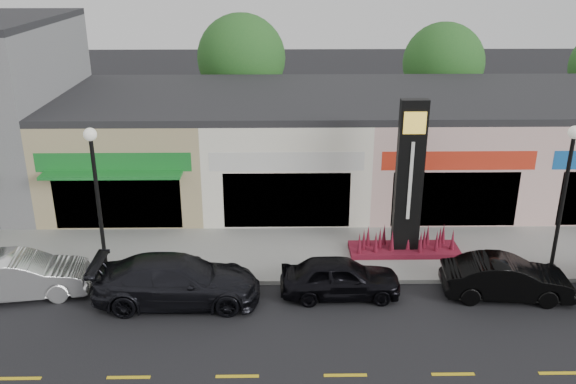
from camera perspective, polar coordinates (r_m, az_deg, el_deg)
name	(u,v)px	position (r m, az deg, el deg)	size (l,w,h in m)	color
ground	(336,316)	(20.14, 4.50, -11.47)	(120.00, 120.00, 0.00)	black
sidewalk	(326,252)	(23.87, 3.57, -5.67)	(52.00, 4.30, 0.15)	gray
curb	(331,281)	(21.89, 4.01, -8.33)	(52.00, 0.20, 0.15)	gray
shop_beige	(140,144)	(30.31, -13.64, 4.43)	(7.00, 10.85, 4.80)	tan
shop_cream	(285,143)	(29.58, -0.25, 4.62)	(7.00, 10.01, 4.80)	white
shop_pink_w	(429,142)	(30.46, 13.08, 4.56)	(7.00, 10.01, 4.80)	#D0AA9E
shop_pink_e	(572,142)	(32.85, 25.05, 4.30)	(7.00, 10.01, 4.80)	#D0AA9E
tree_rear_west	(241,58)	(36.86, -4.39, 12.39)	(5.20, 5.20, 7.83)	#382619
tree_rear_mid	(443,63)	(38.13, 14.33, 11.59)	(4.80, 4.80, 7.29)	#382619
lamp_west_near	(97,189)	(21.63, -17.46, 0.26)	(0.44, 0.44, 5.47)	black
lamp_east_near	(565,187)	(22.93, 24.50, 0.47)	(0.44, 0.44, 5.47)	black
pylon_sign	(407,201)	(23.25, 11.12, -0.85)	(4.20, 1.30, 6.00)	maroon
car_white_van	(20,276)	(22.69, -23.82, -7.19)	(4.59, 1.60, 1.51)	white
car_dark_sedan	(177,281)	(20.75, -10.35, -8.15)	(5.50, 2.24, 1.60)	black
car_black_sedan	(340,277)	(20.91, 4.91, -7.95)	(4.07, 1.64, 1.39)	black
car_black_conv	(506,278)	(22.02, 19.75, -7.61)	(4.27, 1.49, 1.41)	black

